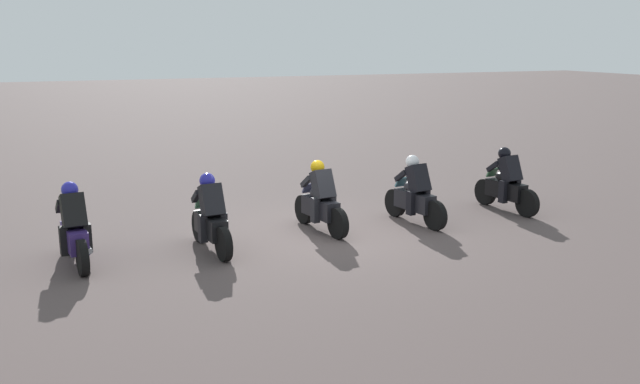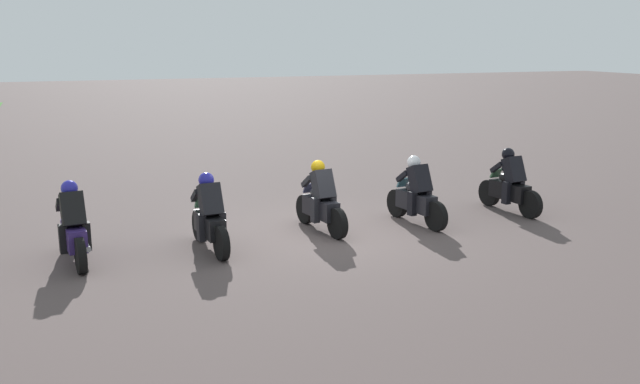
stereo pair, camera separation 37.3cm
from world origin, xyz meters
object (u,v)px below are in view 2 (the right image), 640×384
at_px(rider_lane_c, 321,202).
at_px(rider_lane_d, 210,219).
at_px(rider_lane_a, 510,186).
at_px(rider_lane_e, 74,229).
at_px(rider_lane_b, 416,196).

bearing_deg(rider_lane_c, rider_lane_d, 93.78).
relative_size(rider_lane_a, rider_lane_c, 1.00).
bearing_deg(rider_lane_d, rider_lane_c, -83.22).
height_order(rider_lane_d, rider_lane_e, same).
relative_size(rider_lane_d, rider_lane_e, 1.00).
xyz_separation_m(rider_lane_b, rider_lane_d, (-0.32, 4.67, 0.00)).
relative_size(rider_lane_a, rider_lane_b, 1.00).
distance_m(rider_lane_a, rider_lane_e, 9.72).
bearing_deg(rider_lane_b, rider_lane_d, 85.34).
distance_m(rider_lane_a, rider_lane_c, 4.75).
bearing_deg(rider_lane_d, rider_lane_b, -91.23).
xyz_separation_m(rider_lane_a, rider_lane_c, (0.04, 4.75, 0.00)).
bearing_deg(rider_lane_c, rider_lane_a, -98.61).
xyz_separation_m(rider_lane_c, rider_lane_d, (-0.53, 2.49, 0.00)).
bearing_deg(rider_lane_d, rider_lane_a, -91.29).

